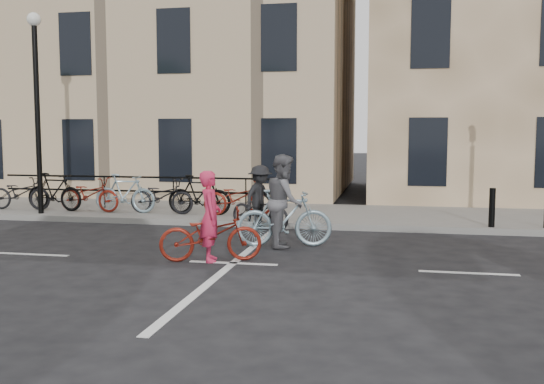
% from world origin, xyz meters
% --- Properties ---
extents(ground, '(120.00, 120.00, 0.00)m').
position_xyz_m(ground, '(0.00, 0.00, 0.00)').
color(ground, black).
rests_on(ground, ground).
extents(sidewalk, '(46.00, 4.00, 0.15)m').
position_xyz_m(sidewalk, '(-4.00, 6.00, 0.07)').
color(sidewalk, slate).
rests_on(sidewalk, ground).
extents(building_west, '(20.00, 10.00, 10.00)m').
position_xyz_m(building_west, '(-9.00, 13.00, 5.15)').
color(building_west, tan).
rests_on(building_west, sidewalk).
extents(lamp_post, '(0.36, 0.36, 5.28)m').
position_xyz_m(lamp_post, '(-6.50, 4.40, 3.49)').
color(lamp_post, black).
rests_on(lamp_post, sidewalk).
extents(bollard_east, '(0.14, 0.14, 0.90)m').
position_xyz_m(bollard_east, '(5.00, 4.25, 0.60)').
color(bollard_east, black).
rests_on(bollard_east, sidewalk).
extents(parked_bikes, '(8.30, 1.23, 1.05)m').
position_xyz_m(parked_bikes, '(-4.35, 5.04, 0.64)').
color(parked_bikes, black).
rests_on(parked_bikes, sidewalk).
extents(cyclist_pink, '(1.94, 1.16, 1.63)m').
position_xyz_m(cyclist_pink, '(-0.45, 0.12, 0.57)').
color(cyclist_pink, maroon).
rests_on(cyclist_pink, ground).
extents(cyclist_grey, '(2.02, 1.04, 1.88)m').
position_xyz_m(cyclist_grey, '(0.61, 1.74, 0.76)').
color(cyclist_grey, '#7C97A3').
rests_on(cyclist_grey, ground).
extents(cyclist_dark, '(1.80, 1.32, 1.53)m').
position_xyz_m(cyclist_dark, '(-0.36, 3.90, 0.60)').
color(cyclist_dark, black).
rests_on(cyclist_dark, ground).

